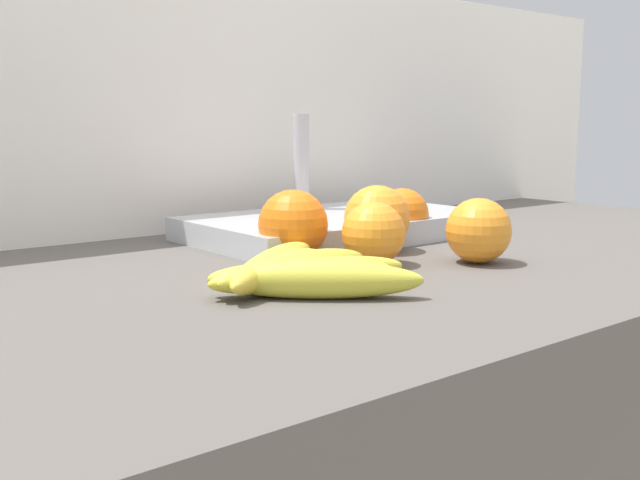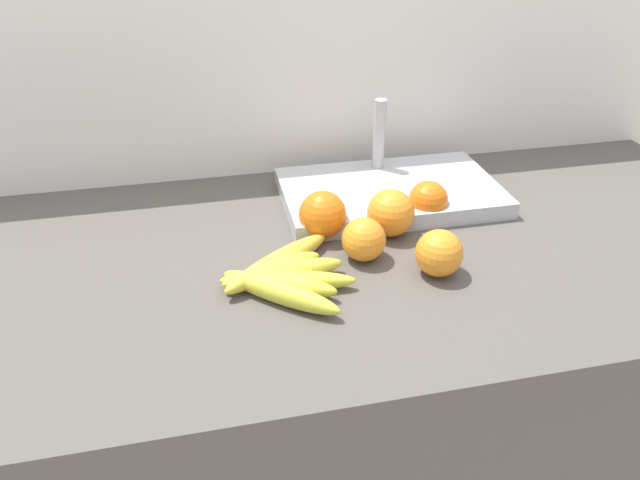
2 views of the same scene
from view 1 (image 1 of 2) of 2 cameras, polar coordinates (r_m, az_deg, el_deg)
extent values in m
cube|color=silver|center=(1.17, -14.44, -12.26)|extent=(2.21, 0.06, 1.30)
ellipsoid|color=gold|center=(0.68, -0.37, -3.08)|extent=(0.18, 0.16, 0.04)
ellipsoid|color=gold|center=(0.69, -1.06, -2.80)|extent=(0.18, 0.10, 0.04)
ellipsoid|color=yellow|center=(0.71, -0.70, -2.68)|extent=(0.21, 0.07, 0.03)
ellipsoid|color=gold|center=(0.72, -1.80, -2.34)|extent=(0.19, 0.06, 0.04)
ellipsoid|color=gold|center=(0.72, -3.06, -2.31)|extent=(0.16, 0.09, 0.04)
ellipsoid|color=gold|center=(0.74, -3.49, -2.00)|extent=(0.20, 0.15, 0.04)
sphere|color=orange|center=(0.84, 4.15, 0.50)|extent=(0.07, 0.07, 0.07)
sphere|color=orange|center=(0.87, 12.14, 0.71)|extent=(0.08, 0.08, 0.08)
sphere|color=orange|center=(0.93, 4.42, 1.68)|extent=(0.08, 0.08, 0.08)
sphere|color=orange|center=(1.02, 6.37, 1.97)|extent=(0.07, 0.07, 0.07)
sphere|color=orange|center=(0.87, -2.09, 1.19)|extent=(0.08, 0.08, 0.08)
cube|color=#B7BABF|center=(1.05, 1.44, 1.13)|extent=(0.42, 0.25, 0.03)
cylinder|color=#B2B2B7|center=(1.11, -1.45, 6.06)|extent=(0.02, 0.02, 0.14)
camera|label=2|loc=(0.52, 87.22, 46.98)|focal=32.61mm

